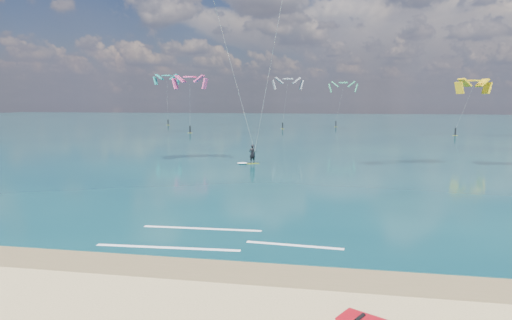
% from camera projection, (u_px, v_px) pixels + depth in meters
% --- Properties ---
extents(ground, '(320.00, 320.00, 0.00)m').
position_uv_depth(ground, '(289.00, 155.00, 53.50)').
color(ground, tan).
rests_on(ground, ground).
extents(wet_sand_strip, '(320.00, 2.40, 0.01)m').
position_uv_depth(wet_sand_strip, '(182.00, 267.00, 17.42)').
color(wet_sand_strip, brown).
rests_on(wet_sand_strip, ground).
extents(sea, '(320.00, 200.00, 0.04)m').
position_uv_depth(sea, '(316.00, 125.00, 115.91)').
color(sea, '#0B313D').
rests_on(sea, ground).
extents(kitesurfer_main, '(7.76, 10.32, 18.42)m').
position_uv_depth(kitesurfer_main, '(250.00, 64.00, 40.45)').
color(kitesurfer_main, '#A5C817').
rests_on(kitesurfer_main, sea).
extents(shoreline_foam, '(10.70, 3.62, 0.01)m').
position_uv_depth(shoreline_foam, '(212.00, 240.00, 20.73)').
color(shoreline_foam, white).
rests_on(shoreline_foam, ground).
extents(distant_kites, '(69.53, 27.94, 12.28)m').
position_uv_depth(distant_kites, '(277.00, 105.00, 95.04)').
color(distant_kites, '#359469').
rests_on(distant_kites, ground).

